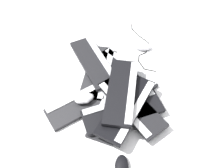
% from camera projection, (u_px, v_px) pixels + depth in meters
% --- Properties ---
extents(ground_plane, '(3.20, 3.20, 0.00)m').
position_uv_depth(ground_plane, '(115.00, 80.00, 1.55)').
color(ground_plane, white).
extents(keyboard_0, '(0.45, 0.38, 0.03)m').
position_uv_depth(keyboard_0, '(113.00, 107.00, 1.41)').
color(keyboard_0, '#232326').
rests_on(keyboard_0, ground).
extents(keyboard_1, '(0.44, 0.16, 0.03)m').
position_uv_depth(keyboard_1, '(134.00, 94.00, 1.46)').
color(keyboard_1, black).
rests_on(keyboard_1, ground).
extents(keyboard_2, '(0.46, 0.35, 0.03)m').
position_uv_depth(keyboard_2, '(124.00, 72.00, 1.57)').
color(keyboard_2, black).
rests_on(keyboard_2, ground).
extents(keyboard_3, '(0.46, 0.32, 0.03)m').
position_uv_depth(keyboard_3, '(98.00, 72.00, 1.57)').
color(keyboard_3, '#232326').
rests_on(keyboard_3, ground).
extents(keyboard_4, '(0.28, 0.46, 0.03)m').
position_uv_depth(keyboard_4, '(84.00, 102.00, 1.43)').
color(keyboard_4, '#232326').
rests_on(keyboard_4, ground).
extents(keyboard_5, '(0.46, 0.30, 0.03)m').
position_uv_depth(keyboard_5, '(131.00, 105.00, 1.38)').
color(keyboard_5, black).
rests_on(keyboard_5, keyboard_1).
extents(keyboard_6, '(0.19, 0.45, 0.03)m').
position_uv_depth(keyboard_6, '(123.00, 111.00, 1.35)').
color(keyboard_6, black).
rests_on(keyboard_6, keyboard_0).
extents(keyboard_7, '(0.46, 0.24, 0.03)m').
position_uv_depth(keyboard_7, '(94.00, 62.00, 1.58)').
color(keyboard_7, black).
rests_on(keyboard_7, keyboard_3).
extents(keyboard_8, '(0.42, 0.41, 0.03)m').
position_uv_depth(keyboard_8, '(127.00, 107.00, 1.33)').
color(keyboard_8, black).
rests_on(keyboard_8, keyboard_5).
extents(keyboard_9, '(0.46, 0.31, 0.03)m').
position_uv_depth(keyboard_9, '(122.00, 91.00, 1.36)').
color(keyboard_9, black).
rests_on(keyboard_9, keyboard_8).
extents(mouse_0, '(0.13, 0.12, 0.04)m').
position_uv_depth(mouse_0, '(82.00, 97.00, 1.40)').
color(mouse_0, '#B7B7BC').
rests_on(mouse_0, keyboard_4).
extents(mouse_1, '(0.07, 0.11, 0.04)m').
position_uv_depth(mouse_1, '(84.00, 98.00, 1.40)').
color(mouse_1, '#B7B7BC').
rests_on(mouse_1, keyboard_4).
extents(mouse_2, '(0.09, 0.12, 0.04)m').
position_uv_depth(mouse_2, '(143.00, 47.00, 1.70)').
color(mouse_2, '#B7B7BC').
rests_on(mouse_2, ground).
extents(mouse_3, '(0.12, 0.10, 0.04)m').
position_uv_depth(mouse_3, '(122.00, 166.00, 1.19)').
color(mouse_3, black).
rests_on(mouse_3, ground).
extents(cable_0, '(0.50, 0.13, 0.01)m').
position_uv_depth(cable_0, '(142.00, 48.00, 1.72)').
color(cable_0, black).
rests_on(cable_0, ground).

